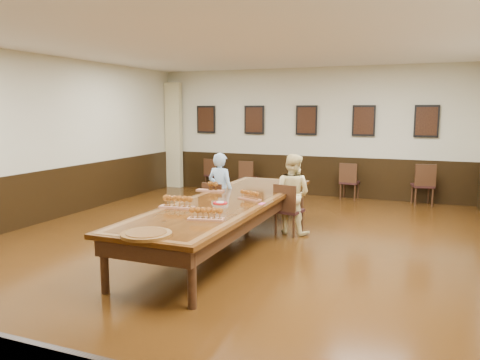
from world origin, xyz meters
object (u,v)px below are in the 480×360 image
at_px(chair_man, 218,206).
at_px(carved_platter, 146,234).
at_px(spare_chair_d, 423,184).
at_px(person_man, 220,191).
at_px(chair_woman, 289,209).
at_px(spare_chair_a, 214,174).
at_px(conference_table, 228,209).
at_px(person_woman, 292,194).
at_px(spare_chair_b, 249,177).
at_px(spare_chair_c, 350,181).

bearing_deg(chair_man, carved_platter, 108.92).
bearing_deg(chair_man, spare_chair_d, -123.43).
bearing_deg(spare_chair_d, person_man, 33.86).
relative_size(chair_woman, spare_chair_a, 1.05).
height_order(conference_table, carved_platter, carved_platter).
bearing_deg(chair_woman, carved_platter, 88.69).
xyz_separation_m(spare_chair_d, conference_table, (-2.80, -4.69, 0.13)).
bearing_deg(conference_table, spare_chair_d, 59.19).
distance_m(spare_chair_a, carved_platter, 7.55).
relative_size(person_man, conference_table, 0.28).
distance_m(person_woman, conference_table, 1.37).
relative_size(chair_man, conference_table, 0.17).
relative_size(spare_chair_a, conference_table, 0.17).
distance_m(chair_man, chair_woman, 1.30).
bearing_deg(carved_platter, person_woman, 78.40).
relative_size(spare_chair_a, person_man, 0.61).
xyz_separation_m(chair_woman, spare_chair_d, (2.11, 3.62, 0.03)).
distance_m(spare_chair_a, person_man, 4.30).
bearing_deg(person_woman, conference_table, 69.17).
height_order(chair_man, chair_woman, chair_woman).
height_order(person_man, carved_platter, person_man).
xyz_separation_m(spare_chair_b, person_woman, (2.15, -3.48, 0.27)).
xyz_separation_m(spare_chair_a, person_woman, (3.23, -3.65, 0.28)).
bearing_deg(chair_man, spare_chair_c, -105.87).
distance_m(spare_chair_a, conference_table, 5.44).
bearing_deg(carved_platter, chair_man, 100.53).
relative_size(chair_man, spare_chair_c, 0.97).
height_order(chair_woman, spare_chair_d, spare_chair_d).
bearing_deg(person_woman, spare_chair_b, -48.02).
relative_size(spare_chair_d, person_man, 0.69).
xyz_separation_m(conference_table, carved_platter, (-0.00, -2.29, 0.16)).
distance_m(spare_chair_a, spare_chair_d, 5.32).
relative_size(spare_chair_a, spare_chair_c, 0.95).
xyz_separation_m(spare_chair_d, person_man, (-3.38, -3.70, 0.22)).
height_order(spare_chair_b, spare_chair_c, spare_chair_c).
bearing_deg(person_man, person_woman, -163.67).
xyz_separation_m(spare_chair_c, spare_chair_d, (1.65, -0.07, 0.03)).
xyz_separation_m(chair_man, carved_platter, (0.59, -3.19, 0.33)).
distance_m(spare_chair_a, spare_chair_b, 1.09).
relative_size(chair_man, spare_chair_d, 0.91).
xyz_separation_m(spare_chair_a, spare_chair_b, (1.08, -0.16, 0.00)).
distance_m(spare_chair_a, person_woman, 4.88).
bearing_deg(person_man, carved_platter, 108.41).
height_order(spare_chair_a, spare_chair_b, spare_chair_b).
xyz_separation_m(spare_chair_d, person_woman, (-2.09, -3.52, 0.22)).
relative_size(spare_chair_b, person_woman, 0.61).
height_order(chair_man, conference_table, chair_man).
distance_m(person_man, carved_platter, 3.34).
distance_m(spare_chair_b, conference_table, 4.87).
bearing_deg(spare_chair_d, spare_chair_a, -15.05).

